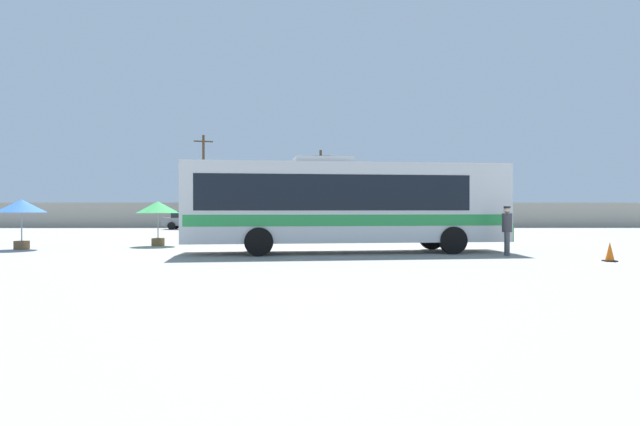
{
  "coord_description": "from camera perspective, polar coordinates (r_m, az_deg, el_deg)",
  "views": [
    {
      "loc": [
        -0.95,
        -22.21,
        1.69
      ],
      "look_at": [
        -0.77,
        1.29,
        1.53
      ],
      "focal_mm": 30.99,
      "sensor_mm": 36.0,
      "label": 1
    }
  ],
  "objects": [
    {
      "name": "vendor_umbrella_secondary_green",
      "position": [
        26.48,
        -16.39,
        0.47
      ],
      "size": [
        1.96,
        1.96,
        2.06
      ],
      "color": "gray",
      "rests_on": "ground_plane"
    },
    {
      "name": "ground_plane",
      "position": [
        32.27,
        1.24,
        -2.62
      ],
      "size": [
        300.0,
        300.0,
        0.0
      ],
      "primitive_type": "plane",
      "color": "gray"
    },
    {
      "name": "attendant_by_bus_door",
      "position": [
        21.23,
        18.75,
        -1.43
      ],
      "size": [
        0.4,
        0.4,
        1.8
      ],
      "color": "#4C4C51",
      "rests_on": "ground_plane"
    },
    {
      "name": "perimeter_wall",
      "position": [
        51.28,
        0.61,
        -0.21
      ],
      "size": [
        80.0,
        0.3,
        2.32
      ],
      "primitive_type": "cube",
      "color": "#9E998C",
      "rests_on": "ground_plane"
    },
    {
      "name": "coach_bus_silver_green",
      "position": [
        21.5,
        2.37,
        1.13
      ],
      "size": [
        12.73,
        4.06,
        3.69
      ],
      "color": "silver",
      "rests_on": "ground_plane"
    },
    {
      "name": "roadside_tree_midright",
      "position": [
        55.91,
        8.74,
        2.97
      ],
      "size": [
        4.81,
        4.81,
        6.27
      ],
      "color": "brown",
      "rests_on": "ground_plane"
    },
    {
      "name": "vendor_umbrella_near_gate_blue",
      "position": [
        26.39,
        -28.44,
        0.53
      ],
      "size": [
        1.99,
        1.99,
        2.11
      ],
      "color": "gray",
      "rests_on": "ground_plane"
    },
    {
      "name": "roadside_tree_midleft",
      "position": [
        53.99,
        -1.13,
        3.62
      ],
      "size": [
        5.0,
        5.0,
        6.88
      ],
      "color": "brown",
      "rests_on": "ground_plane"
    },
    {
      "name": "parked_car_leftmost_grey",
      "position": [
        48.03,
        -13.38,
        -0.68
      ],
      "size": [
        4.37,
        2.12,
        1.53
      ],
      "color": "slate",
      "rests_on": "ground_plane"
    },
    {
      "name": "parked_car_second_red",
      "position": [
        46.58,
        -6.18,
        -0.71
      ],
      "size": [
        4.23,
        2.02,
        1.52
      ],
      "color": "red",
      "rests_on": "ground_plane"
    },
    {
      "name": "utility_pole_near",
      "position": [
        54.2,
        -11.95,
        3.44
      ],
      "size": [
        1.76,
        0.61,
        8.81
      ],
      "color": "#4C3823",
      "rests_on": "ground_plane"
    },
    {
      "name": "roadside_tree_right",
      "position": [
        55.53,
        13.47,
        3.45
      ],
      "size": [
        3.52,
        3.52,
        6.2
      ],
      "color": "brown",
      "rests_on": "ground_plane"
    },
    {
      "name": "utility_pole_far",
      "position": [
        54.13,
        0.07,
        2.75
      ],
      "size": [
        1.8,
        0.24,
        7.49
      ],
      "color": "#4C3823",
      "rests_on": "ground_plane"
    },
    {
      "name": "roadside_tree_left",
      "position": [
        57.93,
        -9.74,
        2.99
      ],
      "size": [
        5.02,
        5.02,
        6.47
      ],
      "color": "brown",
      "rests_on": "ground_plane"
    },
    {
      "name": "traffic_cone_on_apron",
      "position": [
        20.19,
        27.74,
        -3.58
      ],
      "size": [
        0.36,
        0.36,
        0.64
      ],
      "color": "black",
      "rests_on": "ground_plane"
    }
  ]
}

